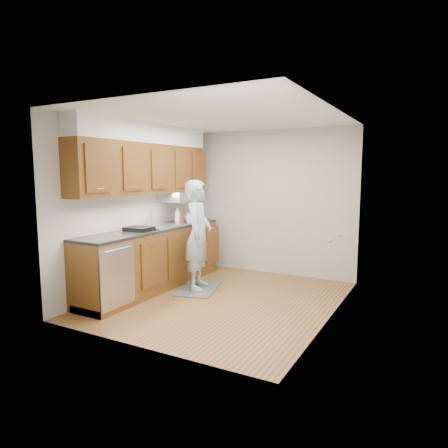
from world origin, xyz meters
name	(u,v)px	position (x,y,z in m)	size (l,w,h in m)	color
floor	(223,300)	(0.00, 0.00, 0.00)	(3.50, 3.50, 0.00)	#946238
ceiling	(222,117)	(0.00, 0.00, 2.50)	(3.50, 3.50, 0.00)	white
wall_left	(137,207)	(-1.50, 0.00, 1.25)	(0.02, 3.50, 2.50)	#B3B0A8
wall_right	(333,217)	(1.50, 0.00, 1.25)	(0.02, 3.50, 2.50)	#B3B0A8
wall_back	(271,203)	(0.00, 1.75, 1.25)	(3.00, 0.02, 2.50)	#B3B0A8
counter	(154,257)	(-1.20, 0.00, 0.49)	(0.64, 2.80, 1.30)	brown
upper_cabinets	(147,161)	(-1.33, 0.05, 1.95)	(0.47, 2.80, 1.21)	brown
closet_door	(337,232)	(1.49, 0.30, 1.02)	(0.02, 1.22, 2.05)	white
floor_mat	(199,288)	(-0.57, 0.28, 0.01)	(0.53, 0.90, 0.02)	#5C5C5E
person	(198,228)	(-0.57, 0.28, 0.95)	(0.66, 0.44, 1.86)	#9CB4BE
soap_bottle_a	(178,214)	(-1.24, 0.69, 1.08)	(0.11, 0.11, 0.28)	white
soap_bottle_b	(189,218)	(-1.03, 0.73, 1.03)	(0.08, 0.08, 0.18)	white
soap_bottle_c	(187,217)	(-1.20, 0.94, 1.02)	(0.12, 0.12, 0.16)	white
soda_can	(181,221)	(-1.03, 0.51, 1.00)	(0.07, 0.07, 0.13)	red
dish_rack	(139,229)	(-1.18, -0.35, 0.97)	(0.37, 0.31, 0.06)	black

